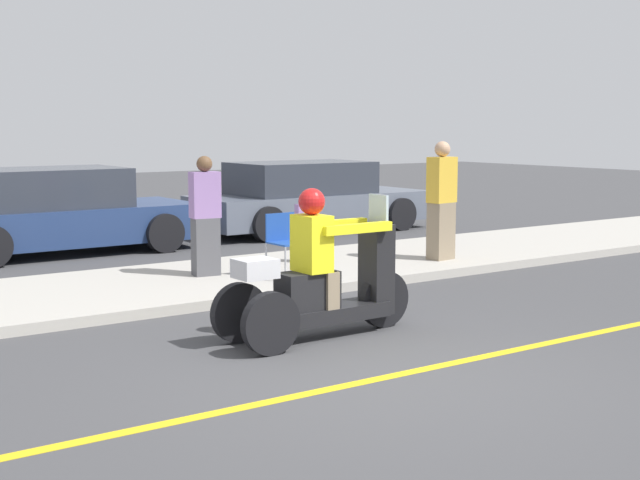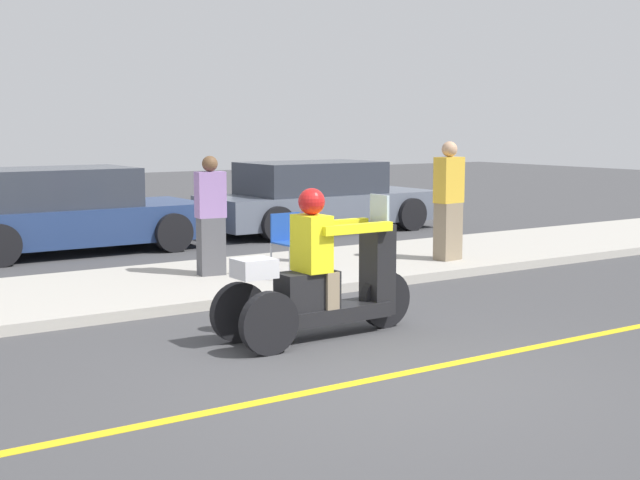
{
  "view_description": "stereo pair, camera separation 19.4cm",
  "coord_description": "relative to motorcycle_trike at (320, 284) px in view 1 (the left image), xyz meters",
  "views": [
    {
      "loc": [
        -4.6,
        -5.56,
        2.1
      ],
      "look_at": [
        0.34,
        1.45,
        0.97
      ],
      "focal_mm": 50.0,
      "sensor_mm": 36.0,
      "label": 1
    },
    {
      "loc": [
        -4.44,
        -5.67,
        2.1
      ],
      "look_at": [
        0.34,
        1.45,
        0.97
      ],
      "focal_mm": 50.0,
      "sensor_mm": 36.0,
      "label": 2
    }
  ],
  "objects": [
    {
      "name": "spectator_end_of_line",
      "position": [
        2.15,
        3.45,
        0.04
      ],
      "size": [
        0.24,
        0.16,
        0.96
      ],
      "color": "#515156",
      "rests_on": "sidewalk_strip"
    },
    {
      "name": "lane_stripe",
      "position": [
        0.0,
        -1.45,
        -0.54
      ],
      "size": [
        24.0,
        0.12,
        0.01
      ],
      "color": "gold",
      "rests_on": "ground"
    },
    {
      "name": "motorcycle_trike",
      "position": [
        0.0,
        0.0,
        0.0
      ],
      "size": [
        2.14,
        0.67,
        1.48
      ],
      "color": "black",
      "rests_on": "ground"
    },
    {
      "name": "folding_chair_curbside",
      "position": [
        1.26,
        2.57,
        0.09
      ],
      "size": [
        0.48,
        0.48,
        0.82
      ],
      "color": "#A5A8AD",
      "rests_on": "sidewalk_strip"
    },
    {
      "name": "parked_car_lot_center",
      "position": [
        -0.18,
        7.14,
        0.12
      ],
      "size": [
        4.27,
        2.04,
        1.38
      ],
      "color": "navy",
      "rests_on": "ground"
    },
    {
      "name": "sidewalk_strip",
      "position": [
        -0.34,
        3.15,
        -0.48
      ],
      "size": [
        28.0,
        2.8,
        0.12
      ],
      "color": "#B2ADA3",
      "rests_on": "ground"
    },
    {
      "name": "spectator_with_child",
      "position": [
        0.47,
        3.26,
        0.33
      ],
      "size": [
        0.4,
        0.27,
        1.56
      ],
      "color": "#515156",
      "rests_on": "sidewalk_strip"
    },
    {
      "name": "parked_car_lot_left",
      "position": [
        4.79,
        7.22,
        0.11
      ],
      "size": [
        4.74,
        1.98,
        1.36
      ],
      "color": "slate",
      "rests_on": "ground"
    },
    {
      "name": "spectator_far_back",
      "position": [
        3.93,
        2.51,
        0.41
      ],
      "size": [
        0.44,
        0.29,
        1.72
      ],
      "color": "gray",
      "rests_on": "sidewalk_strip"
    },
    {
      "name": "ground_plane",
      "position": [
        -0.34,
        -1.45,
        -0.54
      ],
      "size": [
        60.0,
        60.0,
        0.0
      ],
      "primitive_type": "plane",
      "color": "#424244"
    }
  ]
}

